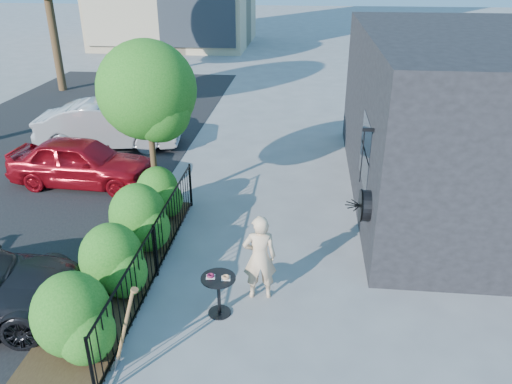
# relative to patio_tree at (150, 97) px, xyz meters

# --- Properties ---
(ground) EXTENTS (120.00, 120.00, 0.00)m
(ground) POSITION_rel_patio_tree_xyz_m (2.24, -2.76, -2.76)
(ground) COLOR gray
(ground) RESTS_ON ground
(shop_building) EXTENTS (6.22, 9.00, 4.00)m
(shop_building) POSITION_rel_patio_tree_xyz_m (7.73, 1.74, -0.76)
(shop_building) COLOR black
(shop_building) RESTS_ON ground
(fence) EXTENTS (0.05, 6.05, 1.10)m
(fence) POSITION_rel_patio_tree_xyz_m (0.74, -2.76, -2.20)
(fence) COLOR black
(fence) RESTS_ON ground
(planting_bed) EXTENTS (1.30, 6.00, 0.08)m
(planting_bed) POSITION_rel_patio_tree_xyz_m (0.04, -2.76, -2.72)
(planting_bed) COLOR #382616
(planting_bed) RESTS_ON ground
(shrubs) EXTENTS (1.10, 5.60, 1.24)m
(shrubs) POSITION_rel_patio_tree_xyz_m (0.14, -2.66, -2.06)
(shrubs) COLOR #185D15
(shrubs) RESTS_ON ground
(patio_tree) EXTENTS (2.20, 2.20, 3.94)m
(patio_tree) POSITION_rel_patio_tree_xyz_m (0.00, 0.00, 0.00)
(patio_tree) COLOR #3F2B19
(patio_tree) RESTS_ON ground
(cafe_table) EXTENTS (0.59, 0.59, 0.79)m
(cafe_table) POSITION_rel_patio_tree_xyz_m (2.11, -3.75, -2.25)
(cafe_table) COLOR black
(cafe_table) RESTS_ON ground
(woman) EXTENTS (0.64, 0.47, 1.62)m
(woman) POSITION_rel_patio_tree_xyz_m (2.75, -3.19, -1.95)
(woman) COLOR beige
(woman) RESTS_ON ground
(shovel) EXTENTS (0.51, 0.19, 1.49)m
(shovel) POSITION_rel_patio_tree_xyz_m (0.98, -5.14, -2.11)
(shovel) COLOR brown
(shovel) RESTS_ON ground
(car_red) EXTENTS (3.86, 1.72, 1.29)m
(car_red) POSITION_rel_patio_tree_xyz_m (-2.42, 1.21, -2.12)
(car_red) COLOR maroon
(car_red) RESTS_ON ground
(car_silver) EXTENTS (4.57, 2.07, 1.46)m
(car_silver) POSITION_rel_patio_tree_xyz_m (-2.75, 4.11, -2.04)
(car_silver) COLOR #A2A3A7
(car_silver) RESTS_ON ground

